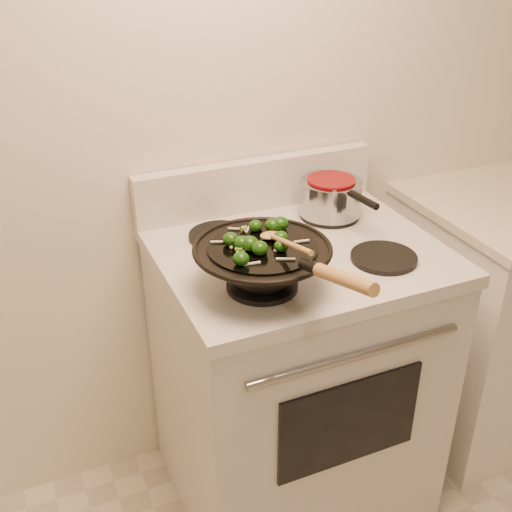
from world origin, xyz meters
name	(u,v)px	position (x,y,z in m)	size (l,w,h in m)	color
stove	(294,374)	(-0.21, 1.17, 0.47)	(0.78, 0.67, 1.08)	silver
counter_unit	(509,311)	(0.68, 1.20, 0.46)	(0.76, 0.62, 0.91)	white
wok	(263,263)	(-0.39, 1.02, 0.99)	(0.34, 0.57, 0.20)	black
stirfry	(258,239)	(-0.40, 1.03, 1.05)	(0.23, 0.22, 0.04)	#123B09
wooden_spoon	(281,240)	(-0.36, 0.99, 1.06)	(0.05, 0.24, 0.07)	#A0763F
saucepan	(331,196)	(-0.03, 1.32, 0.99)	(0.19, 0.30, 0.11)	gray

